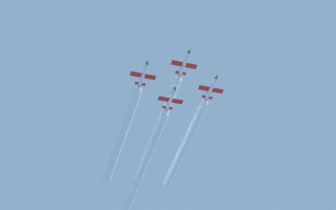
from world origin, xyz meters
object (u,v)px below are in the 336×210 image
at_px(jet_lead, 185,63).
at_px(jet_left_wingman, 212,88).
at_px(jet_slot, 171,98).
at_px(jet_right_wingman, 144,74).

bearing_deg(jet_lead, jet_left_wingman, -147.77).
relative_size(jet_left_wingman, jet_slot, 1.00).
bearing_deg(jet_slot, jet_lead, 92.55).
bearing_deg(jet_slot, jet_left_wingman, 149.32).
height_order(jet_lead, jet_right_wingman, jet_lead).
bearing_deg(jet_right_wingman, jet_left_wingman, 179.95).
bearing_deg(jet_right_wingman, jet_slot, -147.73).
bearing_deg(jet_slot, jet_right_wingman, 32.27).
xyz_separation_m(jet_left_wingman, jet_right_wingman, (21.68, -0.02, 0.42)).
height_order(jet_left_wingman, jet_right_wingman, jet_right_wingman).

